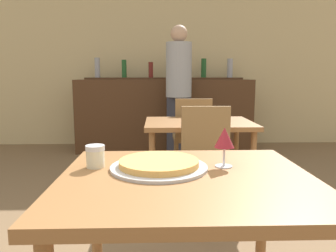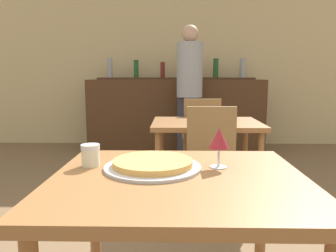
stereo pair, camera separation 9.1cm
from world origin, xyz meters
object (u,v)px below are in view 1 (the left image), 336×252
(chair_far_side_front, at_px, (207,157))
(wine_glass, at_px, (224,139))
(chair_far_side_back, at_px, (192,133))
(pizza_tray, at_px, (159,165))
(cheese_shaker, at_px, (95,156))
(person_standing, at_px, (179,88))

(chair_far_side_front, xyz_separation_m, wine_glass, (-0.11, -1.13, 0.36))
(chair_far_side_back, relative_size, pizza_tray, 2.35)
(wine_glass, bearing_deg, chair_far_side_back, 87.13)
(cheese_shaker, bearing_deg, person_standing, 80.21)
(chair_far_side_front, height_order, cheese_shaker, chair_far_side_front)
(pizza_tray, height_order, cheese_shaker, cheese_shaker)
(cheese_shaker, distance_m, wine_glass, 0.52)
(chair_far_side_front, xyz_separation_m, pizza_tray, (-0.37, -1.15, 0.26))
(chair_far_side_front, distance_m, person_standing, 2.02)
(chair_far_side_front, bearing_deg, cheese_shaker, -119.09)
(pizza_tray, bearing_deg, wine_glass, 5.26)
(chair_far_side_front, height_order, pizza_tray, chair_far_side_front)
(chair_far_side_front, height_order, person_standing, person_standing)
(chair_far_side_front, bearing_deg, wine_glass, -95.54)
(pizza_tray, xyz_separation_m, person_standing, (0.28, 3.12, 0.19))
(cheese_shaker, height_order, person_standing, person_standing)
(chair_far_side_front, bearing_deg, person_standing, 92.59)
(chair_far_side_front, relative_size, pizza_tray, 2.35)
(pizza_tray, relative_size, wine_glass, 2.40)
(chair_far_side_back, distance_m, person_standing, 1.03)
(chair_far_side_back, relative_size, person_standing, 0.50)
(chair_far_side_front, xyz_separation_m, chair_far_side_back, (0.00, 1.05, 0.00))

